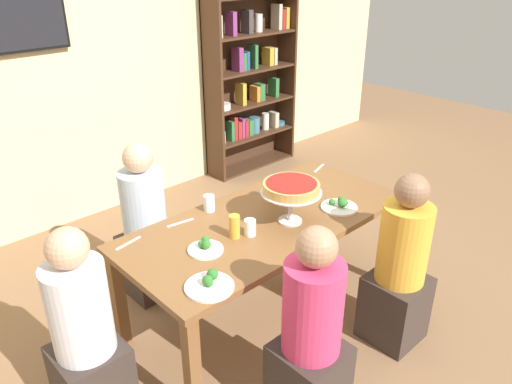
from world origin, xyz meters
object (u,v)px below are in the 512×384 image
Objects in this scene: diner_head_west at (86,342)px; water_glass_clear_near at (250,227)px; salad_plate_near_diner at (210,284)px; salad_plate_far_diner at (205,247)px; diner_near_right at (399,273)px; salad_plate_spare at (340,205)px; cutlery_knife_far at (292,178)px; beer_glass_amber_short at (274,191)px; diner_far_left at (146,232)px; diner_near_left at (311,341)px; beer_glass_amber_tall at (234,226)px; television at (11,21)px; cutlery_fork_near at (180,223)px; water_glass_clear_far at (209,203)px; cutlery_spare_fork at (128,243)px; deep_dish_pizza_stand at (291,189)px; bookshelf at (249,70)px; cutlery_knife_near at (319,168)px; dining_table at (267,230)px; cutlery_fork_far at (268,188)px.

water_glass_clear_near is at bearing -5.69° from diner_head_west.
salad_plate_far_diner is (0.19, 0.28, 0.00)m from salad_plate_near_diner.
diner_near_right is at bearing -36.80° from salad_plate_far_diner.
water_glass_clear_near reaches higher than salad_plate_spare.
diner_near_right is 1.07m from cutlery_knife_far.
beer_glass_amber_short is at bearing 14.80° from diner_near_right.
salad_plate_spare reaches higher than salad_plate_far_diner.
diner_far_left is 1.08m from diner_head_west.
salad_plate_far_diner is (-0.10, 0.72, 0.27)m from diner_near_left.
diner_head_west reaches higher than water_glass_clear_near.
diner_near_left is at bearing -99.18° from beer_glass_amber_tall.
television is 2.08m from cutlery_fork_near.
diner_near_left is 1.12m from beer_glass_amber_short.
cutlery_knife_far is (0.85, 0.34, -0.07)m from beer_glass_amber_tall.
cutlery_spare_fork is (-0.59, 0.00, -0.05)m from water_glass_clear_far.
diner_near_left reaches higher than salad_plate_spare.
television is 2.48m from deep_dish_pizza_stand.
cutlery_fork_near and cutlery_knife_far have the same top height.
deep_dish_pizza_stand is 0.33m from beer_glass_amber_short.
bookshelf is 20.46× the size of water_glass_clear_far.
cutlery_fork_near is 1.00× the size of cutlery_knife_near.
diner_near_right is 1.27m from water_glass_clear_far.
salad_plate_far_diner is 0.98m from salad_plate_spare.
bookshelf is (1.69, 2.01, 0.45)m from dining_table.
cutlery_knife_far is (0.11, 0.53, -0.02)m from salad_plate_spare.
dining_table is 1.25m from diner_head_west.
water_glass_clear_near is (1.03, -0.10, 0.30)m from diner_head_west.
television is 4.09× the size of salad_plate_far_diner.
cutlery_knife_far is (0.56, 0.30, 0.09)m from dining_table.
cutlery_fork_far is at bearing 22.08° from salad_plate_far_diner.
cutlery_fork_far is 1.11m from cutlery_spare_fork.
beer_glass_amber_tall is 0.96× the size of beer_glass_amber_short.
diner_near_right is (1.67, -0.75, 0.00)m from diner_head_west.
salad_plate_far_diner reaches higher than cutlery_fork_far.
cutlery_fork_far is (0.53, 0.38, -0.05)m from water_glass_clear_near.
beer_glass_amber_short is at bearing 158.34° from cutlery_spare_fork.
water_glass_clear_near is 0.93× the size of water_glass_clear_far.
salad_plate_far_diner is at bearing 170.06° from deep_dish_pizza_stand.
diner_near_left is at bearing -119.02° from dining_table.
diner_head_west is (-0.83, 0.77, 0.00)m from diner_near_left.
television is at bearing 177.61° from bookshelf.
television is 2.76m from salad_plate_spare.
diner_near_right reaches higher than cutlery_knife_far.
cutlery_knife_near is (2.09, 0.26, 0.25)m from diner_head_west.
deep_dish_pizza_stand is at bearing 30.31° from diner_near_right.
salad_plate_near_diner reaches higher than salad_plate_spare.
bookshelf is 2.55m from water_glass_clear_far.
beer_glass_amber_short is (0.71, 0.16, 0.06)m from salad_plate_far_diner.
diner_far_left is 4.78× the size of salad_plate_spare.
salad_plate_near_diner is 1.19m from cutlery_fork_far.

